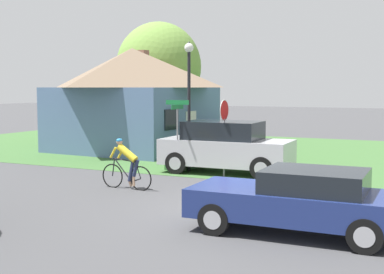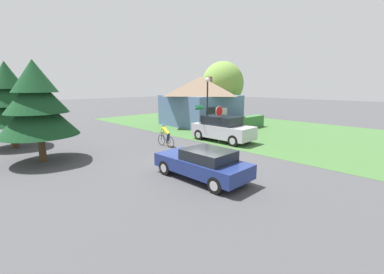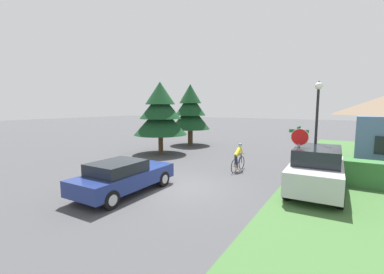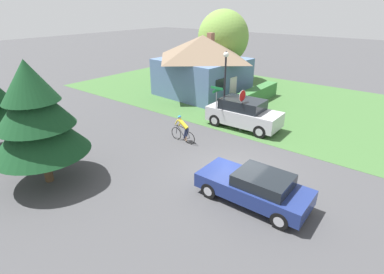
{
  "view_description": "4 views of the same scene",
  "coord_description": "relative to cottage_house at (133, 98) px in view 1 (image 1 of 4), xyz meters",
  "views": [
    {
      "loc": [
        -12.53,
        -4.54,
        3.12
      ],
      "look_at": [
        -0.11,
        1.35,
        1.83
      ],
      "focal_mm": 50.0,
      "sensor_mm": 36.0,
      "label": 1
    },
    {
      "loc": [
        -9.47,
        -9.32,
        4.14
      ],
      "look_at": [
        0.55,
        0.94,
        1.23
      ],
      "focal_mm": 24.0,
      "sensor_mm": 36.0,
      "label": 2
    },
    {
      "loc": [
        6.32,
        -9.21,
        3.59
      ],
      "look_at": [
        -0.86,
        2.68,
        1.95
      ],
      "focal_mm": 24.0,
      "sensor_mm": 36.0,
      "label": 3
    },
    {
      "loc": [
        -10.9,
        -6.14,
        7.38
      ],
      "look_at": [
        -0.62,
        2.06,
        1.52
      ],
      "focal_mm": 28.0,
      "sensor_mm": 36.0,
      "label": 4
    }
  ],
  "objects": [
    {
      "name": "deciduous_tree_right",
      "position": [
        5.55,
        1.58,
        1.71
      ],
      "size": [
        5.06,
        5.06,
        6.97
      ],
      "color": "#4C3823",
      "rests_on": "ground"
    },
    {
      "name": "grass_verge_right",
      "position": [
        1.83,
        -5.44,
        -2.6
      ],
      "size": [
        16.0,
        36.0,
        0.01
      ],
      "primitive_type": "cube",
      "color": "#3D6633",
      "rests_on": "ground"
    },
    {
      "name": "hedge_row",
      "position": [
        -0.73,
        -4.97,
        -2.02
      ],
      "size": [
        8.73,
        0.9,
        1.17
      ],
      "primitive_type": "cube",
      "color": "#387038",
      "rests_on": "ground"
    },
    {
      "name": "cyclist",
      "position": [
        -8.85,
        -5.24,
        -1.86
      ],
      "size": [
        0.44,
        1.81,
        1.57
      ],
      "rotation": [
        0.0,
        0.0,
        1.53
      ],
      "color": "black",
      "rests_on": "ground"
    },
    {
      "name": "cottage_house",
      "position": [
        0.0,
        0.0,
        0.0
      ],
      "size": [
        7.21,
        7.5,
        5.05
      ],
      "rotation": [
        0.0,
        0.0,
        -0.06
      ],
      "color": "slate",
      "rests_on": "ground"
    },
    {
      "name": "street_name_sign",
      "position": [
        -5.72,
        -5.39,
        -0.76
      ],
      "size": [
        0.9,
        0.9,
        2.66
      ],
      "color": "gray",
      "rests_on": "ground"
    },
    {
      "name": "stop_sign",
      "position": [
        -5.43,
        -7.07,
        -0.7
      ],
      "size": [
        0.72,
        0.07,
        2.68
      ],
      "rotation": [
        0.0,
        0.0,
        3.12
      ],
      "color": "gray",
      "rests_on": "ground"
    },
    {
      "name": "parked_suv_right",
      "position": [
        -4.74,
        -6.85,
        -1.66
      ],
      "size": [
        2.15,
        4.72,
        1.89
      ],
      "rotation": [
        0.0,
        0.0,
        1.6
      ],
      "color": "#B7B7BC",
      "rests_on": "ground"
    },
    {
      "name": "sedan_left_lane",
      "position": [
        -11.56,
        -11.27,
        -1.88
      ],
      "size": [
        1.97,
        4.51,
        1.4
      ],
      "rotation": [
        0.0,
        0.0,
        1.58
      ],
      "color": "navy",
      "rests_on": "ground"
    },
    {
      "name": "ground_plane",
      "position": [
        -10.09,
        -9.44,
        -2.6
      ],
      "size": [
        140.0,
        140.0,
        0.0
      ],
      "primitive_type": "plane",
      "color": "#424244"
    },
    {
      "name": "street_lamp",
      "position": [
        -4.96,
        -5.48,
        0.6
      ],
      "size": [
        0.34,
        0.34,
        4.78
      ],
      "color": "black",
      "rests_on": "ground"
    }
  ]
}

